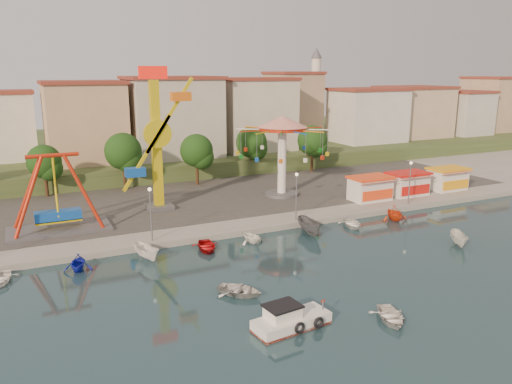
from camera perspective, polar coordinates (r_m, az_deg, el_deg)
ground at (r=41.03m, az=3.96°, el=-10.16°), size 200.00×200.00×0.00m
quay_deck at (r=97.75m, az=-14.24°, el=3.68°), size 200.00×100.00×0.60m
asphalt_pad at (r=67.21m, az=-8.70°, el=-0.22°), size 90.00×28.00×0.01m
hill_terrace at (r=102.41m, az=-14.85°, el=4.76°), size 200.00×60.00×3.00m
pirate_ship_ride at (r=54.34m, az=-21.88°, el=-0.27°), size 10.00×5.00×8.00m
kamikaze_tower at (r=58.73m, az=-10.99°, el=5.56°), size 5.96×3.10×16.50m
wave_swinger at (r=64.38m, az=3.02°, el=6.19°), size 11.60×11.60×10.40m
booth_left at (r=64.59m, az=12.91°, el=0.44°), size 5.40×3.78×3.08m
booth_mid at (r=68.52m, az=16.95°, el=0.94°), size 5.40×3.78×3.08m
booth_right at (r=73.41m, az=21.03°, el=1.44°), size 5.40×3.78×3.08m
lamp_post_1 at (r=48.69m, az=-11.91°, el=-2.68°), size 0.14×0.14×5.00m
lamp_post_2 at (r=54.49m, az=4.62°, el=-0.67°), size 0.14×0.14×5.00m
lamp_post_3 at (r=63.87m, az=17.14°, el=0.89°), size 0.14×0.14×5.00m
tree_1 at (r=69.78m, az=-23.07°, el=3.21°), size 4.35×4.35×6.80m
tree_2 at (r=70.34m, az=-14.95°, el=4.51°), size 5.02×5.02×7.85m
tree_3 at (r=71.51m, az=-6.81°, el=4.73°), size 4.68×4.68×7.32m
tree_4 at (r=77.93m, az=-0.53°, el=5.70°), size 4.86×4.86×7.60m
tree_5 at (r=81.10m, az=6.47°, el=5.90°), size 4.83×4.83×7.54m
building_2 at (r=85.54m, az=-18.60°, el=7.64°), size 11.95×9.28×11.23m
building_3 at (r=85.38m, az=-9.00°, el=7.48°), size 12.59×10.50×9.20m
building_4 at (r=93.22m, az=-1.59°, el=8.17°), size 10.75×9.23×9.24m
building_5 at (r=97.68m, az=6.09°, el=8.93°), size 12.77×10.96×11.21m
building_6 at (r=103.04m, az=12.23°, el=9.26°), size 8.23×8.98×12.36m
building_7 at (r=114.49m, az=15.43°, el=8.59°), size 11.59×10.93×8.76m
building_8 at (r=119.44m, az=22.68°, el=9.15°), size 12.84×9.28×12.58m
building_9 at (r=131.61m, az=25.71°, el=8.44°), size 12.95×9.17×9.21m
minaret at (r=102.46m, az=6.82°, el=11.34°), size 2.80×2.80×18.00m
cabin_motorboat at (r=34.08m, az=3.87°, el=-14.48°), size 5.47×2.59×1.86m
rowboat_a at (r=38.56m, az=-1.84°, el=-11.16°), size 4.27×4.35×0.74m
rowboat_b at (r=36.04m, az=15.15°, el=-13.57°), size 3.46×4.02×0.70m
skiff at (r=52.42m, az=22.20°, el=-5.01°), size 3.03×3.68×1.36m
moored_boat_1 at (r=45.35m, az=-19.68°, el=-7.57°), size 3.09×3.36×1.49m
moored_boat_2 at (r=46.19m, az=-12.36°, el=-6.73°), size 2.27×3.88×1.41m
moored_boat_3 at (r=47.78m, az=-5.70°, el=-6.20°), size 3.22×4.01×0.74m
moored_boat_4 at (r=49.36m, az=-0.51°, el=-5.01°), size 3.11×3.38×1.49m
moored_boat_5 at (r=52.38m, az=6.16°, el=-3.89°), size 1.93×4.36×1.64m
moored_boat_6 at (r=55.45m, az=10.91°, el=-3.57°), size 3.39×4.05×0.72m
moored_boat_7 at (r=58.89m, az=15.55°, el=-2.29°), size 3.54×3.87×1.73m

